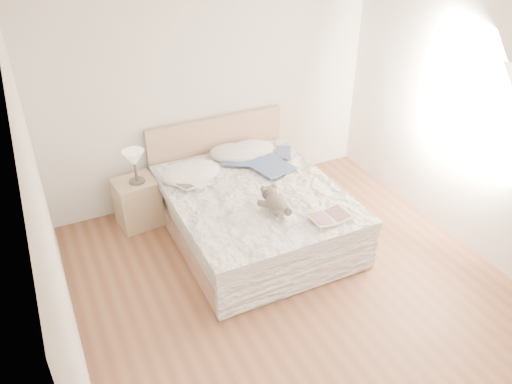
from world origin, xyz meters
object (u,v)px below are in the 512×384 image
photo_book (192,185)px  childrens_book (329,217)px  nightstand (137,202)px  bed (252,210)px  teddy_bear (276,209)px  table_lamp (134,160)px

photo_book → childrens_book: size_ratio=0.78×
nightstand → photo_book: 0.77m
bed → photo_book: bed is taller
bed → photo_book: 0.71m
childrens_book → teddy_bear: bearing=140.2°
teddy_bear → bed: bearing=87.7°
photo_book → teddy_bear: (0.58, -0.82, 0.02)m
table_lamp → teddy_bear: table_lamp is taller
photo_book → childrens_book: childrens_book is taller
childrens_book → teddy_bear: teddy_bear is taller
bed → photo_book: (-0.58, 0.27, 0.32)m
nightstand → photo_book: size_ratio=1.80×
childrens_book → teddy_bear: (-0.41, 0.31, 0.02)m
childrens_book → bed: bearing=112.8°
table_lamp → photo_book: 0.68m
teddy_bear → photo_book: bearing=122.7°
table_lamp → teddy_bear: 1.65m
childrens_book → teddy_bear: size_ratio=1.10×
nightstand → teddy_bear: 1.72m
bed → table_lamp: size_ratio=5.68×
bed → childrens_book: (0.41, -0.87, 0.32)m
table_lamp → photo_book: table_lamp is taller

